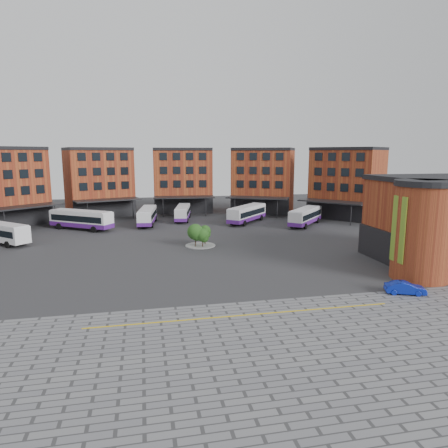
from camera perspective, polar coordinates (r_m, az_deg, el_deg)
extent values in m
plane|color=#28282B|center=(46.83, -3.73, -6.53)|extent=(160.00, 160.00, 0.00)
cube|color=slate|center=(27.34, 7.44, -19.23)|extent=(50.00, 22.00, 0.02)
cube|color=gold|center=(34.22, 2.99, -12.87)|extent=(26.00, 0.15, 0.02)
cube|color=#954220|center=(85.53, -28.93, 4.55)|extent=(16.35, 16.13, 14.00)
cube|color=black|center=(81.70, -27.20, 0.95)|extent=(10.00, 9.07, 4.00)
cube|color=black|center=(85.30, -29.35, 9.42)|extent=(16.55, 16.35, 0.60)
cube|color=black|center=(80.84, -27.54, 5.98)|extent=(8.60, 7.77, 8.00)
cube|color=black|center=(79.36, -26.55, 2.22)|extent=(12.61, 11.97, 0.25)
cylinder|color=black|center=(76.07, -28.85, 0.21)|extent=(0.20, 0.20, 4.00)
cylinder|color=black|center=(80.21, -22.97, 1.12)|extent=(0.20, 0.20, 4.00)
cube|color=#954220|center=(91.62, -17.44, 5.62)|extent=(15.55, 13.69, 14.00)
cube|color=black|center=(87.42, -16.53, 2.18)|extent=(12.45, 4.71, 4.00)
cube|color=black|center=(91.40, -17.68, 10.18)|extent=(15.65, 13.97, 0.60)
cube|color=black|center=(86.59, -16.74, 6.88)|extent=(10.87, 3.87, 8.00)
cube|color=black|center=(84.92, -16.21, 3.33)|extent=(13.72, 8.39, 0.25)
cylinder|color=black|center=(82.42, -18.89, 1.59)|extent=(0.20, 0.20, 4.00)
cylinder|color=black|center=(84.69, -12.86, 2.10)|extent=(0.20, 0.20, 4.00)
cube|color=#954220|center=(94.05, -5.90, 6.13)|extent=(13.67, 10.88, 14.00)
cube|color=black|center=(89.71, -5.75, 2.73)|extent=(13.00, 1.41, 4.00)
cube|color=black|center=(93.84, -5.98, 10.58)|extent=(13.69, 11.18, 0.60)
cube|color=black|center=(88.88, -5.83, 7.32)|extent=(11.42, 0.95, 8.00)
cube|color=black|center=(87.14, -5.72, 3.84)|extent=(13.28, 5.30, 0.25)
cylinder|color=black|center=(85.57, -8.71, 2.31)|extent=(0.20, 0.20, 4.00)
cylinder|color=black|center=(85.86, -2.62, 2.45)|extent=(0.20, 0.20, 4.00)
cube|color=#954220|center=(92.72, 5.65, 6.08)|extent=(16.12, 14.81, 14.00)
cube|color=black|center=(88.46, 5.06, 2.64)|extent=(11.81, 6.35, 4.00)
cube|color=black|center=(92.51, 5.73, 10.59)|extent=(16.26, 15.08, 0.60)
cube|color=black|center=(87.63, 5.11, 7.30)|extent=(10.26, 5.33, 8.00)
cube|color=black|center=(85.92, 4.79, 3.77)|extent=(13.58, 9.82, 0.25)
cylinder|color=black|center=(85.38, 1.55, 2.41)|extent=(0.20, 0.20, 4.00)
cylinder|color=black|center=(83.68, 7.61, 2.17)|extent=(0.20, 0.20, 4.00)
cube|color=#954220|center=(87.68, 17.18, 5.45)|extent=(16.02, 16.39, 14.00)
cube|color=black|center=(83.73, 15.79, 1.88)|extent=(8.74, 10.28, 4.00)
cube|color=black|center=(87.46, 17.44, 10.22)|extent=(16.25, 16.58, 0.60)
cube|color=black|center=(82.87, 15.98, 6.80)|extent=(7.47, 8.86, 8.00)
cube|color=black|center=(81.33, 15.22, 3.10)|extent=(11.73, 12.79, 0.25)
cylinder|color=black|center=(81.86, 11.73, 1.87)|extent=(0.20, 0.20, 4.00)
cylinder|color=black|center=(78.25, 17.68, 1.23)|extent=(0.20, 0.20, 4.00)
cube|color=#954220|center=(56.32, 28.38, 0.31)|extent=(14.00, 12.00, 10.00)
cube|color=black|center=(55.78, 28.83, 5.68)|extent=(14.40, 12.40, 0.60)
cube|color=black|center=(52.63, 22.15, -3.16)|extent=(0.40, 12.00, 4.00)
cylinder|color=#954220|center=(47.36, 26.48, -1.17)|extent=(6.00, 6.00, 10.00)
cylinder|color=black|center=(46.72, 26.99, 5.22)|extent=(6.40, 6.40, 0.60)
cube|color=gold|center=(45.55, 23.65, -0.72)|extent=(0.12, 2.20, 7.00)
cylinder|color=gray|center=(58.58, -3.40, -3.08)|extent=(4.40, 4.40, 0.12)
cylinder|color=#332114|center=(57.73, -4.11, -2.53)|extent=(0.14, 0.14, 1.60)
sphere|color=#244818|center=(57.43, -4.13, -1.13)|extent=(2.30, 2.30, 2.30)
sphere|color=#244818|center=(57.41, -3.91, -1.62)|extent=(1.61, 1.61, 1.61)
cylinder|color=#332114|center=(59.12, -2.72, -2.28)|extent=(0.14, 0.14, 1.47)
sphere|color=#244818|center=(58.86, -2.74, -1.02)|extent=(1.75, 1.75, 1.75)
sphere|color=#244818|center=(58.83, -2.52, -1.46)|extent=(1.22, 1.22, 1.22)
cylinder|color=#332114|center=(57.51, -3.07, -2.72)|extent=(0.14, 0.14, 1.29)
sphere|color=#244818|center=(57.26, -3.08, -1.59)|extent=(1.93, 1.93, 1.93)
sphere|color=#244818|center=(57.23, -2.86, -1.99)|extent=(1.35, 1.35, 1.35)
cube|color=silver|center=(68.32, -29.28, -0.99)|extent=(9.88, 9.28, 2.46)
cube|color=black|center=(68.29, -29.30, -0.85)|extent=(9.26, 8.73, 0.95)
cube|color=silver|center=(68.12, -29.38, 0.07)|extent=(9.48, 8.91, 0.12)
cylinder|color=black|center=(64.93, -28.56, -2.60)|extent=(0.95, 0.90, 1.00)
cylinder|color=black|center=(66.21, -26.70, -2.23)|extent=(0.95, 0.90, 1.00)
cube|color=white|center=(74.92, -19.73, 0.71)|extent=(11.57, 9.14, 2.70)
cube|color=black|center=(74.89, -19.74, 0.86)|extent=(10.80, 8.64, 1.05)
cube|color=silver|center=(74.72, -19.79, 1.78)|extent=(11.10, 8.78, 0.13)
cube|color=black|center=(79.02, -22.93, 1.15)|extent=(1.43, 2.00, 1.21)
cube|color=#521C7F|center=(75.07, -19.68, -0.01)|extent=(11.62, 9.20, 0.77)
cylinder|color=black|center=(76.85, -22.49, -0.31)|extent=(1.10, 0.90, 1.10)
cylinder|color=black|center=(78.77, -21.08, 0.02)|extent=(1.10, 0.90, 1.10)
cylinder|color=black|center=(71.58, -18.11, -0.75)|extent=(1.10, 0.90, 1.10)
cylinder|color=black|center=(73.64, -16.71, -0.39)|extent=(1.10, 0.90, 1.10)
cube|color=silver|center=(77.01, -10.91, 1.23)|extent=(3.86, 11.30, 2.47)
cube|color=black|center=(76.99, -10.91, 1.36)|extent=(3.81, 10.43, 0.96)
cube|color=silver|center=(76.83, -10.94, 2.18)|extent=(3.70, 10.84, 0.12)
cube|color=black|center=(82.33, -10.50, 1.97)|extent=(2.14, 0.38, 1.11)
cube|color=#521C7F|center=(77.15, -10.88, 0.59)|extent=(3.90, 11.34, 0.70)
cylinder|color=black|center=(80.83, -11.49, 0.70)|extent=(0.42, 1.04, 1.01)
cylinder|color=black|center=(80.56, -9.71, 0.73)|extent=(0.42, 1.04, 1.01)
cylinder|color=black|center=(73.91, -12.14, -0.19)|extent=(0.42, 1.04, 1.01)
cylinder|color=black|center=(73.61, -10.20, -0.16)|extent=(0.42, 1.04, 1.01)
cube|color=silver|center=(80.99, -5.92, 1.71)|extent=(4.20, 10.60, 2.30)
cube|color=black|center=(80.97, -5.92, 1.82)|extent=(4.10, 9.80, 0.89)
cube|color=silver|center=(80.83, -5.93, 2.55)|extent=(4.03, 10.18, 0.11)
cube|color=black|center=(85.97, -5.64, 2.34)|extent=(1.99, 0.48, 1.03)
cube|color=#521C7F|center=(81.12, -5.91, 1.13)|extent=(4.24, 10.65, 0.66)
cylinder|color=black|center=(84.54, -6.51, 1.22)|extent=(0.45, 0.98, 0.94)
cylinder|color=black|center=(84.35, -4.92, 1.23)|extent=(0.45, 0.98, 0.94)
cylinder|color=black|center=(78.03, -6.96, 0.48)|extent=(0.45, 0.98, 0.94)
cylinder|color=black|center=(77.83, -5.24, 0.48)|extent=(0.45, 0.98, 0.94)
cube|color=silver|center=(77.89, 3.32, 1.57)|extent=(9.72, 10.55, 2.61)
cube|color=black|center=(77.86, 3.32, 1.71)|extent=(9.15, 9.89, 1.01)
cube|color=silver|center=(77.70, 3.33, 2.56)|extent=(9.33, 10.13, 0.13)
cube|color=black|center=(83.00, 5.09, 2.24)|extent=(1.78, 1.58, 1.17)
cube|color=#521C7F|center=(78.03, 3.31, 0.90)|extent=(9.78, 10.61, 0.74)
cylinder|color=black|center=(82.00, 3.64, 1.04)|extent=(0.94, 1.01, 1.06)
cylinder|color=black|center=(80.88, 5.33, 0.89)|extent=(0.94, 1.01, 1.06)
cylinder|color=black|center=(75.42, 1.13, 0.27)|extent=(0.94, 1.01, 1.06)
cylinder|color=black|center=(74.21, 2.94, 0.09)|extent=(0.94, 1.01, 1.06)
cube|color=silver|center=(76.35, 11.56, 1.18)|extent=(9.57, 10.29, 2.55)
cube|color=black|center=(76.32, 11.56, 1.32)|extent=(9.01, 9.64, 0.99)
cube|color=silver|center=(76.16, 11.59, 2.17)|extent=(9.19, 9.87, 0.13)
cube|color=black|center=(81.62, 12.84, 1.87)|extent=(1.73, 1.56, 1.15)
cube|color=#521C7F|center=(76.49, 11.53, 0.51)|extent=(9.63, 10.34, 0.73)
cylinder|color=black|center=(80.40, 11.49, 0.67)|extent=(0.93, 0.99, 1.04)
cylinder|color=black|center=(79.62, 13.26, 0.51)|extent=(0.93, 0.99, 1.04)
cylinder|color=black|center=(73.58, 9.64, -0.13)|extent=(0.93, 0.99, 1.04)
cylinder|color=black|center=(72.73, 11.56, -0.31)|extent=(0.93, 0.99, 1.04)
imported|color=#0B1F9B|center=(42.51, 24.46, -8.31)|extent=(3.93, 2.52, 1.22)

